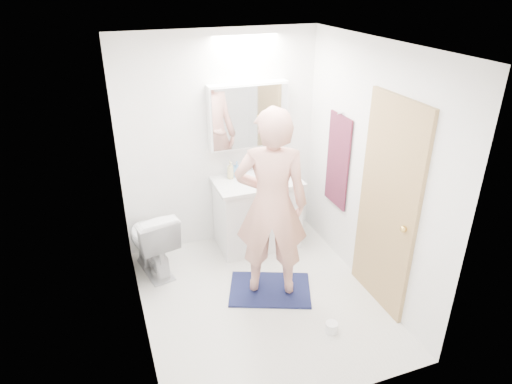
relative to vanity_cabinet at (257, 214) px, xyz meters
name	(u,v)px	position (x,y,z in m)	size (l,w,h in m)	color
floor	(260,299)	(-0.33, -0.96, -0.39)	(2.50, 2.50, 0.00)	silver
ceiling	(261,45)	(-0.33, -0.96, 2.01)	(2.50, 2.50, 0.00)	white
wall_back	(220,143)	(-0.33, 0.29, 0.81)	(2.50, 2.50, 0.00)	white
wall_front	(330,270)	(-0.33, -2.21, 0.81)	(2.50, 2.50, 0.00)	white
wall_left	(130,210)	(-1.43, -0.96, 0.81)	(2.50, 2.50, 0.00)	white
wall_right	(370,172)	(0.77, -0.96, 0.81)	(2.50, 2.50, 0.00)	white
vanity_cabinet	(257,214)	(0.00, 0.00, 0.00)	(0.90, 0.55, 0.78)	silver
countertop	(257,182)	(0.00, 0.00, 0.41)	(0.95, 0.58, 0.04)	silver
sink_basin	(256,178)	(0.00, 0.03, 0.45)	(0.36, 0.36, 0.03)	silver
faucet	(250,166)	(0.00, 0.22, 0.51)	(0.02, 0.02, 0.16)	silver
medicine_cabinet	(248,115)	(-0.03, 0.21, 1.11)	(0.88, 0.14, 0.70)	white
mirror_panel	(251,117)	(-0.03, 0.13, 1.11)	(0.84, 0.01, 0.66)	silver
toilet	(151,240)	(-1.22, -0.12, -0.02)	(0.41, 0.73, 0.74)	silver
bath_rug	(270,289)	(-0.18, -0.87, -0.38)	(0.80, 0.55, 0.02)	#16143F
person	(271,205)	(-0.18, -0.87, 0.59)	(0.68, 0.44, 1.86)	tan
door	(387,207)	(0.75, -1.31, 0.61)	(0.04, 0.80, 2.00)	tan
door_knob	(403,229)	(0.71, -1.61, 0.56)	(0.06, 0.06, 0.06)	gold
towel	(338,161)	(0.75, -0.41, 0.71)	(0.02, 0.42, 1.00)	#19133C
towel_hook	(341,113)	(0.74, -0.41, 1.23)	(0.02, 0.02, 0.07)	silver
soap_bottle_a	(230,170)	(-0.26, 0.15, 0.53)	(0.08, 0.08, 0.20)	tan
soap_bottle_b	(237,169)	(-0.17, 0.18, 0.52)	(0.08, 0.08, 0.17)	#5F98CB
toothbrush_cup	(274,168)	(0.26, 0.16, 0.48)	(0.10, 0.10, 0.09)	#3F4DBE
toilet_paper_roll	(331,327)	(0.11, -1.60, -0.34)	(0.11, 0.11, 0.10)	white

